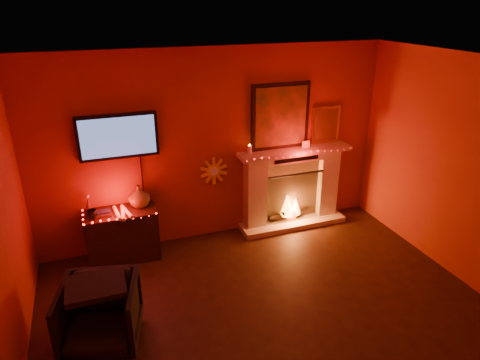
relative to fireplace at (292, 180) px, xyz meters
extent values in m
plane|color=black|center=(-1.14, -2.39, -0.72)|extent=(5.00, 5.00, 0.00)
plane|color=silver|center=(-1.14, -2.39, 1.98)|extent=(5.00, 5.00, 0.00)
plane|color=maroon|center=(-1.14, 0.11, 0.63)|extent=(5.00, 0.00, 5.00)
cube|color=beige|center=(0.01, -0.09, -0.68)|extent=(1.65, 0.40, 0.08)
cube|color=beige|center=(-0.59, 0.00, -0.17)|extent=(0.30, 0.22, 0.95)
cube|color=beige|center=(0.61, 0.00, -0.17)|extent=(0.30, 0.22, 0.95)
cube|color=beige|center=(0.01, 0.00, 0.38)|extent=(1.50, 0.22, 0.14)
cube|color=beige|center=(0.01, -0.06, 0.48)|extent=(1.72, 0.34, 0.06)
cube|color=#926D55|center=(0.01, 0.06, -0.17)|extent=(0.90, 0.10, 0.95)
cube|color=black|center=(0.01, -0.12, -0.25)|extent=(0.90, 0.02, 0.78)
cylinder|color=black|center=(-0.09, -0.03, -0.58)|extent=(0.55, 0.09, 0.09)
cylinder|color=black|center=(0.09, -0.01, -0.52)|extent=(0.51, 0.18, 0.08)
cone|color=orange|center=(-0.07, -0.03, -0.39)|extent=(0.20, 0.20, 0.34)
cone|color=orange|center=(0.08, -0.02, -0.43)|extent=(0.16, 0.16, 0.26)
sphere|color=#FF3F07|center=(0.01, -0.03, -0.56)|extent=(0.18, 0.18, 0.18)
cube|color=black|center=(-0.19, 0.08, 0.98)|extent=(0.88, 0.05, 0.95)
cube|color=#BE5119|center=(-0.19, 0.05, 0.98)|extent=(0.78, 0.01, 0.85)
cube|color=#C48739|center=(0.56, 0.08, 0.79)|extent=(0.46, 0.04, 0.56)
cube|color=#A46A25|center=(0.56, 0.06, 0.79)|extent=(0.38, 0.01, 0.48)
cylinder|color=beige|center=(-0.69, -0.01, 0.57)|extent=(0.07, 0.07, 0.12)
cube|color=white|center=(0.19, -0.03, 0.56)|extent=(0.12, 0.01, 0.10)
cube|color=black|center=(-2.44, 0.07, 0.93)|extent=(1.00, 0.06, 0.58)
cube|color=#456BB2|center=(-2.44, 0.03, 0.93)|extent=(0.92, 0.01, 0.50)
cylinder|color=black|center=(-2.19, 0.08, 0.31)|extent=(0.02, 0.02, 0.66)
cylinder|color=gold|center=(-1.19, 0.09, 0.28)|extent=(0.20, 0.03, 0.20)
cylinder|color=white|center=(-1.19, 0.08, 0.28)|extent=(0.13, 0.01, 0.13)
cube|color=black|center=(-2.54, -0.13, -0.37)|extent=(0.92, 0.46, 0.70)
imported|color=brown|center=(-2.27, -0.06, 0.12)|extent=(0.28, 0.28, 0.30)
imported|color=black|center=(-2.88, -0.19, 0.03)|extent=(0.13, 0.13, 0.11)
cylinder|color=white|center=(-2.58, -0.21, 0.00)|extent=(0.09, 0.38, 0.05)
cylinder|color=white|center=(-2.51, -0.24, 0.00)|extent=(0.07, 0.38, 0.05)
cylinder|color=white|center=(-2.46, -0.21, 0.00)|extent=(0.13, 0.38, 0.05)
cube|color=#512417|center=(-2.75, -0.16, -0.01)|extent=(0.20, 0.14, 0.03)
cube|color=#212E4F|center=(-2.74, -0.15, 0.02)|extent=(0.17, 0.12, 0.02)
imported|color=black|center=(-2.91, -1.65, -0.38)|extent=(0.90, 0.91, 0.69)
camera|label=1|loc=(-2.76, -5.31, 2.53)|focal=32.00mm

